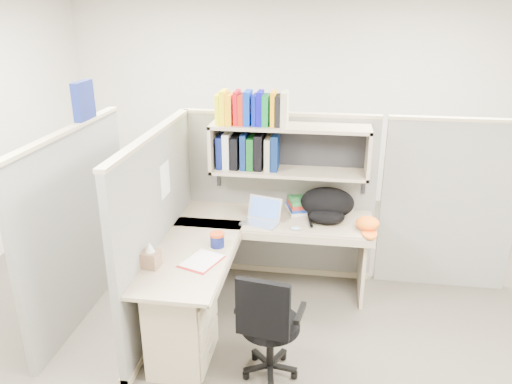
% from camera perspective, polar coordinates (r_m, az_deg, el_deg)
% --- Properties ---
extents(ground, '(6.00, 6.00, 0.00)m').
position_cam_1_polar(ground, '(4.39, 1.23, -14.77)').
color(ground, '#342E28').
rests_on(ground, ground).
extents(room_shell, '(6.00, 6.00, 6.00)m').
position_cam_1_polar(room_shell, '(3.69, 1.42, 6.14)').
color(room_shell, beige).
rests_on(room_shell, ground).
extents(cubicle, '(3.79, 1.84, 1.95)m').
position_cam_1_polar(cubicle, '(4.39, -2.67, -1.19)').
color(cubicle, slate).
rests_on(cubicle, ground).
extents(desk, '(1.74, 1.75, 0.73)m').
position_cam_1_polar(desk, '(3.97, -5.23, -11.43)').
color(desk, gray).
rests_on(desk, ground).
extents(laptop, '(0.38, 0.38, 0.22)m').
position_cam_1_polar(laptop, '(4.36, 0.46, -2.31)').
color(laptop, silver).
rests_on(laptop, desk).
extents(backpack, '(0.53, 0.44, 0.28)m').
position_cam_1_polar(backpack, '(4.47, 8.15, -1.51)').
color(backpack, black).
rests_on(backpack, desk).
extents(orange_cap, '(0.23, 0.26, 0.11)m').
position_cam_1_polar(orange_cap, '(4.38, 12.64, -3.51)').
color(orange_cap, orange).
rests_on(orange_cap, desk).
extents(snack_canister, '(0.12, 0.12, 0.12)m').
position_cam_1_polar(snack_canister, '(3.99, -4.46, -5.45)').
color(snack_canister, '#0D144F').
rests_on(snack_canister, desk).
extents(tissue_box, '(0.14, 0.14, 0.20)m').
position_cam_1_polar(tissue_box, '(3.76, -12.00, -7.04)').
color(tissue_box, '#89674D').
rests_on(tissue_box, desk).
extents(mouse, '(0.10, 0.07, 0.03)m').
position_cam_1_polar(mouse, '(4.29, 4.56, -4.16)').
color(mouse, '#8CA6C6').
rests_on(mouse, desk).
extents(paper_cup, '(0.07, 0.07, 0.10)m').
position_cam_1_polar(paper_cup, '(4.63, 2.16, -1.68)').
color(paper_cup, white).
rests_on(paper_cup, desk).
extents(book_stack, '(0.26, 0.30, 0.12)m').
position_cam_1_polar(book_stack, '(4.66, 4.87, -1.47)').
color(book_stack, slate).
rests_on(book_stack, desk).
extents(loose_paper, '(0.31, 0.36, 0.00)m').
position_cam_1_polar(loose_paper, '(3.83, -6.18, -7.75)').
color(loose_paper, silver).
rests_on(loose_paper, desk).
extents(task_chair, '(0.49, 0.45, 0.89)m').
position_cam_1_polar(task_chair, '(3.68, 1.46, -16.69)').
color(task_chair, black).
rests_on(task_chair, ground).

